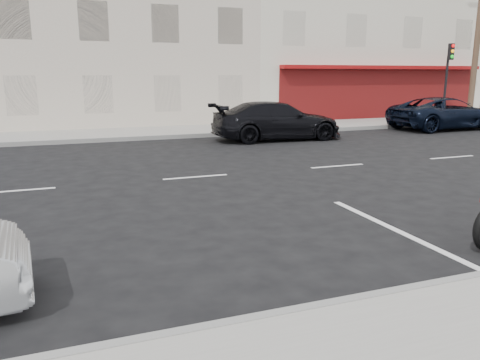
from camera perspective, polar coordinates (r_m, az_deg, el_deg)
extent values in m
plane|color=black|center=(12.12, 3.73, 1.07)|extent=(120.00, 120.00, 0.00)
cube|color=gray|center=(19.68, -20.67, 5.02)|extent=(80.00, 3.40, 0.15)
cube|color=gray|center=(4.52, -20.31, -19.87)|extent=(80.00, 0.12, 0.16)
cube|color=gray|center=(17.99, -20.66, 4.38)|extent=(80.00, 0.12, 0.16)
cube|color=beige|center=(27.48, -15.06, 19.26)|extent=(12.00, 12.00, 11.50)
cube|color=beige|center=(31.65, 10.53, 19.48)|extent=(14.00, 12.00, 12.50)
cylinder|color=#422D1E|center=(28.22, 27.05, 15.91)|extent=(0.30, 0.30, 9.00)
cylinder|color=black|center=(26.59, 23.74, 10.21)|extent=(0.12, 0.12, 3.20)
cube|color=black|center=(26.50, 24.33, 14.07)|extent=(0.26, 0.18, 0.80)
cylinder|color=beige|center=(25.72, 20.89, 7.49)|extent=(0.20, 0.20, 0.60)
sphere|color=beige|center=(25.70, 20.95, 8.20)|extent=(0.20, 0.20, 0.20)
imported|color=black|center=(23.32, 23.72, 7.46)|extent=(5.24, 2.50, 1.44)
imported|color=black|center=(17.97, 4.51, 7.22)|extent=(5.06, 2.21, 1.45)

